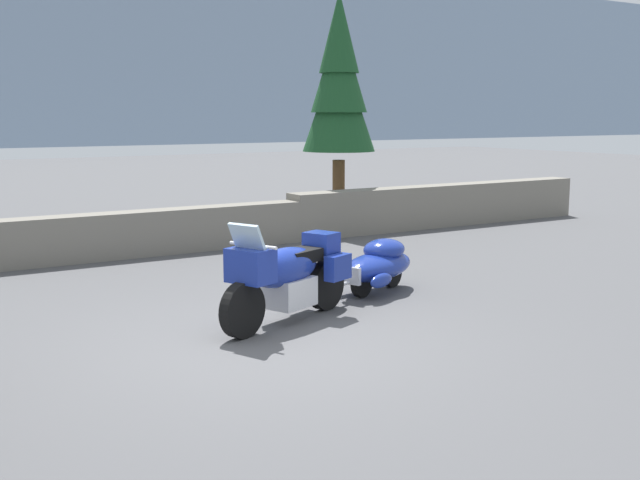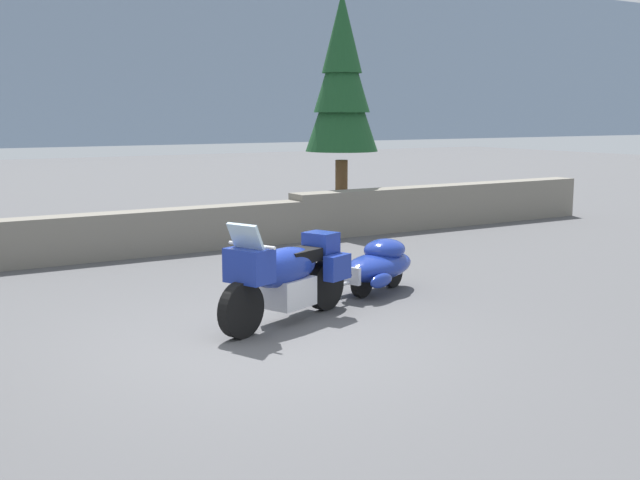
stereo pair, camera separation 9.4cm
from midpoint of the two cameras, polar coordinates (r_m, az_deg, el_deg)
The scene contains 5 objects.
ground_plane at distance 8.97m, azimuth -3.98°, elevation -7.50°, with size 80.00×80.00×0.00m, color #4C4C4F.
stone_guard_wall at distance 14.55m, azimuth -15.10°, elevation 0.45°, with size 24.00×0.61×0.95m.
touring_motorcycle at distance 9.68m, azimuth -2.23°, elevation -2.46°, with size 2.20×1.24×1.33m.
car_shaped_trailer at distance 11.43m, azimuth 4.48°, elevation -1.76°, with size 2.18×1.21×0.76m.
pine_tree_tall at distance 18.06m, azimuth 1.75°, elevation 11.49°, with size 1.65×1.65×5.29m.
Camera 2 is at (-3.94, -7.65, 2.56)m, focal length 44.08 mm.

